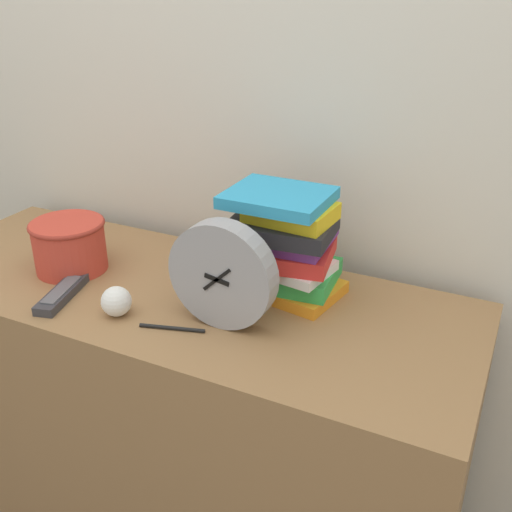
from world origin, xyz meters
name	(u,v)px	position (x,y,z in m)	size (l,w,h in m)	color
wall_back	(237,60)	(0.00, 0.59, 1.20)	(6.00, 0.04, 2.40)	silver
desk	(182,415)	(0.00, 0.26, 0.37)	(1.38, 0.52, 0.73)	olive
desk_clock	(222,275)	(0.18, 0.18, 0.85)	(0.23, 0.05, 0.23)	#99999E
book_stack	(284,245)	(0.24, 0.35, 0.85)	(0.27, 0.21, 0.25)	orange
basket	(69,244)	(-0.28, 0.24, 0.80)	(0.18, 0.18, 0.12)	#C63D2D
tv_remote	(62,293)	(-0.20, 0.12, 0.74)	(0.09, 0.18, 0.02)	#333338
crumpled_paper_ball	(116,301)	(-0.04, 0.11, 0.76)	(0.06, 0.06, 0.06)	white
pen	(172,328)	(0.09, 0.11, 0.74)	(0.13, 0.05, 0.01)	black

